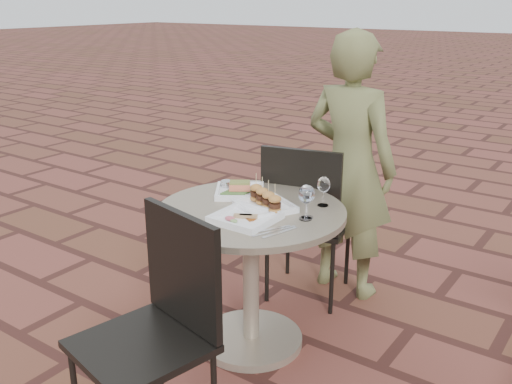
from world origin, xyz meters
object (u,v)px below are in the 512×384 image
Objects in this scene: chair_far at (305,211)px; plate_sliders at (265,202)px; chair_near at (161,314)px; plate_tuna at (245,217)px; cafe_table at (251,256)px; diner at (350,167)px; plate_salmon at (240,190)px.

plate_sliders is (0.07, -0.50, 0.22)m from chair_far.
plate_tuna is at bearing 105.51° from chair_near.
diner is (0.11, 0.81, 0.28)m from cafe_table.
plate_sliders is 0.17m from plate_tuna.
plate_tuna is (-0.05, -0.94, -0.02)m from diner.
plate_salmon reaches higher than cafe_table.
diner is 0.72m from plate_salmon.
plate_sliders is at bearing -25.10° from plate_salmon.
cafe_table is 0.54m from chair_far.
plate_salmon reaches higher than plate_tuna.
cafe_table is 0.30m from plate_tuna.
plate_salmon is 1.05× the size of plate_sliders.
diner is 5.97× the size of plate_tuna.
diner reaches higher than chair_near.
chair_far reaches higher than plate_tuna.
plate_salmon is 0.37m from plate_tuna.
chair_far is 1.00× the size of chair_near.
plate_salmon is (-0.16, -0.39, 0.20)m from chair_far.
diner is 4.84× the size of plate_sliders.
plate_salmon is at bearing 53.93° from chair_far.
plate_sliders is (-0.04, 0.75, 0.22)m from chair_near.
cafe_table is at bearing -149.37° from plate_sliders.
plate_tuna is at bearing -86.93° from plate_sliders.
plate_salmon is at bearing 140.38° from cafe_table.
diner reaches higher than cafe_table.
cafe_table is at bearing 85.25° from diner.
diner is (0.13, 0.27, 0.21)m from chair_far.
plate_tuna is (0.07, -0.14, 0.26)m from cafe_table.
chair_far is (-0.01, 0.53, 0.07)m from cafe_table.
plate_tuna is at bearing 90.46° from diner.
chair_far is 0.47m from plate_salmon.
plate_sliders is (0.23, -0.11, 0.02)m from plate_salmon.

